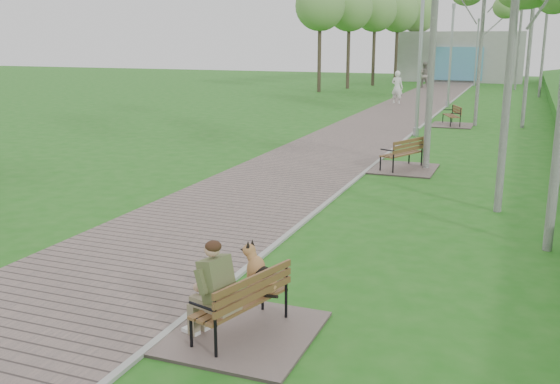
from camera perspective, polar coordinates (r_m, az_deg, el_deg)
The scene contains 11 objects.
walkway at distance 26.15m, azimuth 9.01°, elevation 6.15°, with size 3.50×67.00×0.04m, color #6D5D58.
kerb at distance 25.84m, azimuth 12.82°, elevation 5.89°, with size 0.10×67.00×0.05m, color #999993.
building_north at distance 55.08m, azimuth 16.16°, elevation 11.82°, with size 10.00×5.20×4.00m.
bench_main at distance 7.51m, azimuth -4.06°, elevation -10.21°, with size 1.64×1.82×1.43m.
bench_second at distance 17.20m, azimuth 11.05°, elevation 2.68°, with size 1.73×1.93×1.06m.
bench_third at distance 26.44m, azimuth 15.39°, elevation 6.26°, with size 1.62×1.80×0.99m.
lamp_post_second at distance 23.04m, azimuth 12.65°, elevation 11.35°, with size 0.21×0.21×5.51m.
lamp_post_third at distance 33.47m, azimuth 15.31°, elevation 11.59°, with size 0.20×0.20×5.15m.
lamp_post_far at distance 49.39m, azimuth 17.52°, elevation 11.88°, with size 0.19×0.19×4.87m.
pedestrian_near at distance 34.60m, azimuth 10.66°, elevation 9.38°, with size 0.65×0.43×1.78m, color white.
pedestrian_far at distance 46.18m, azimuth 13.02°, elevation 10.37°, with size 0.89×0.69×1.83m, color gray.
Camera 1 is at (3.75, -3.83, 3.46)m, focal length 40.00 mm.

